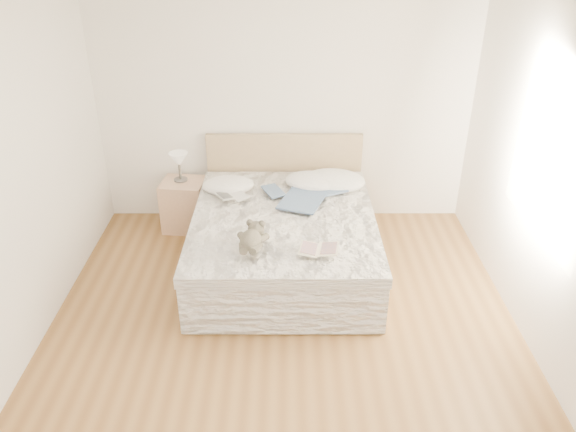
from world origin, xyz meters
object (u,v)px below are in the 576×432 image
object	(u,v)px
photo_book	(232,197)
table_lamp	(179,161)
bed	(284,237)
childrens_book	(319,250)
teddy_bear	(251,247)
nightstand	(185,205)

from	to	relation	value
photo_book	table_lamp	bearing A→B (deg)	103.71
bed	photo_book	distance (m)	0.66
childrens_book	teddy_bear	distance (m)	0.57
table_lamp	childrens_book	distance (m)	2.08
nightstand	table_lamp	distance (m)	0.51
bed	childrens_book	xyz separation A→B (m)	(0.30, -0.75, 0.32)
nightstand	childrens_book	world-z (taller)	childrens_book
bed	nightstand	xyz separation A→B (m)	(-1.10, 0.73, -0.03)
table_lamp	nightstand	bearing A→B (deg)	-58.74
nightstand	childrens_book	xyz separation A→B (m)	(1.39, -1.48, 0.35)
nightstand	table_lamp	world-z (taller)	table_lamp
table_lamp	photo_book	world-z (taller)	table_lamp
childrens_book	teddy_bear	world-z (taller)	teddy_bear
bed	teddy_bear	xyz separation A→B (m)	(-0.27, -0.73, 0.34)
nightstand	table_lamp	bearing A→B (deg)	121.26
bed	teddy_bear	world-z (taller)	bed
nightstand	childrens_book	distance (m)	2.07
nightstand	childrens_book	bearing A→B (deg)	-46.77
table_lamp	childrens_book	bearing A→B (deg)	-47.01
nightstand	teddy_bear	world-z (taller)	teddy_bear
table_lamp	photo_book	size ratio (longest dim) A/B	1.09
table_lamp	photo_book	xyz separation A→B (m)	(0.60, -0.53, -0.16)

